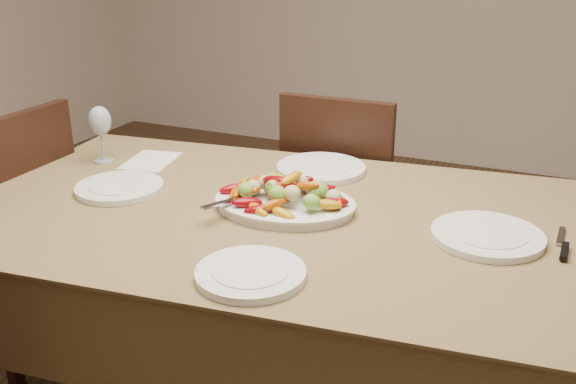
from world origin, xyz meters
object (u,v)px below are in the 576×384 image
Objects in this scene: serving_platter at (285,206)px; plate_near at (251,274)px; chair_far at (349,205)px; wine_glass at (101,133)px; plate_right at (487,236)px; plate_far at (321,169)px; plate_left at (120,188)px; dining_table at (288,329)px.

serving_platter is 0.39m from plate_near.
chair_far is 1.00m from wine_glass.
plate_near is at bearing -76.79° from serving_platter.
plate_right is 0.97× the size of plate_far.
plate_near is 1.23× the size of wine_glass.
plate_left is at bearing -172.29° from serving_platter.
plate_right is at bearing 5.69° from plate_left.
chair_far is at bearing 60.65° from plate_left.
chair_far is at bearing 130.20° from plate_right.
serving_platter is 1.38× the size of plate_right.
plate_right is 1.37× the size of wine_glass.
chair_far is 3.62× the size of plate_left.
plate_far is 0.75m from wine_glass.
chair_far reaches higher than plate_far.
serving_platter is 1.48× the size of plate_left.
plate_left is at bearing 60.36° from chair_far.
wine_glass is at bearing 137.89° from plate_left.
chair_far is 0.81m from serving_platter.
plate_right is 0.62m from plate_near.
chair_far is 0.98m from plate_left.
plate_right is (0.53, 0.05, 0.39)m from dining_table.
dining_table is at bearing -42.18° from serving_platter.
dining_table is at bearing 101.16° from plate_near.
serving_platter reaches higher than dining_table.
plate_near reaches higher than dining_table.
dining_table is 1.94× the size of chair_far.
chair_far is 3.79× the size of plate_near.
serving_platter is 0.34m from plate_far.
plate_far is at bearing 151.87° from plate_right.
wine_glass is at bearing 175.88° from plate_right.
serving_platter reaches higher than plate_far.
wine_glass reaches higher than plate_near.
serving_platter is at bearing 137.82° from dining_table.
serving_platter is 1.89× the size of wine_glass.
dining_table is 7.00× the size of plate_left.
chair_far reaches higher than plate_near.
dining_table is 8.98× the size of wine_glass.
serving_platter is (-0.02, 0.02, 0.39)m from dining_table.
plate_far reaches higher than dining_table.
plate_near is 0.97m from wine_glass.
plate_right reaches higher than dining_table.
chair_far is 1.18m from plate_near.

